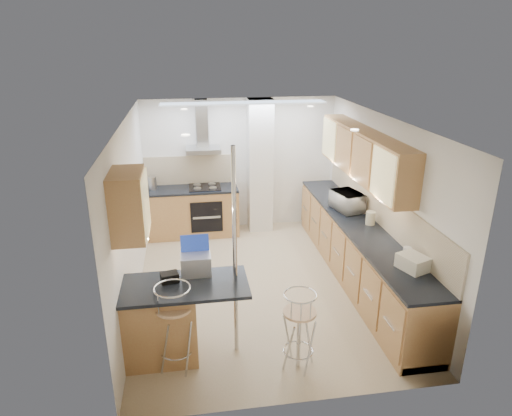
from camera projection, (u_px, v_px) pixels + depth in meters
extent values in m
plane|color=tan|center=(260.00, 285.00, 6.91)|extent=(4.80, 4.80, 0.00)
cube|color=white|center=(240.00, 165.00, 8.69)|extent=(3.60, 0.04, 2.50)
cube|color=white|center=(303.00, 297.00, 4.25)|extent=(3.60, 0.04, 2.50)
cube|color=white|center=(131.00, 215.00, 6.21)|extent=(0.04, 4.80, 2.50)
cube|color=white|center=(381.00, 202.00, 6.73)|extent=(0.04, 4.80, 2.50)
cube|color=silver|center=(261.00, 120.00, 6.03)|extent=(3.60, 4.80, 0.02)
cube|color=#AD7445|center=(363.00, 154.00, 6.86)|extent=(0.34, 3.00, 0.72)
cube|color=#AD7445|center=(128.00, 205.00, 4.77)|extent=(0.34, 0.62, 0.72)
cube|color=beige|center=(379.00, 206.00, 6.75)|extent=(0.03, 4.40, 0.56)
cube|color=beige|center=(190.00, 170.00, 8.57)|extent=(1.70, 0.03, 0.56)
cube|color=silver|center=(260.00, 167.00, 8.56)|extent=(0.45, 0.40, 2.50)
cube|color=#ABAEAF|center=(203.00, 150.00, 8.23)|extent=(0.62, 0.48, 0.08)
cube|color=#ABAEAF|center=(202.00, 124.00, 8.21)|extent=(0.22, 0.20, 0.88)
cylinder|color=silver|center=(235.00, 256.00, 5.05)|extent=(0.05, 0.05, 2.50)
cube|color=black|center=(207.00, 217.00, 8.31)|extent=(0.58, 0.02, 0.58)
cube|color=black|center=(205.00, 187.00, 8.43)|extent=(0.58, 0.50, 0.02)
cube|color=tan|center=(244.00, 103.00, 7.70)|extent=(2.80, 0.35, 0.02)
cube|color=#AD7445|center=(357.00, 252.00, 6.97)|extent=(0.60, 4.40, 0.88)
cube|color=black|center=(360.00, 225.00, 6.81)|extent=(0.63, 4.40, 0.04)
cube|color=#AD7445|center=(193.00, 212.00, 8.56)|extent=(1.70, 0.60, 0.88)
cube|color=black|center=(191.00, 189.00, 8.40)|extent=(1.70, 0.63, 0.04)
cube|color=#AD7445|center=(185.00, 322.00, 5.25)|extent=(1.35, 0.62, 0.90)
cube|color=black|center=(182.00, 286.00, 5.08)|extent=(1.47, 0.72, 0.04)
imported|color=silver|center=(348.00, 201.00, 7.28)|extent=(0.49, 0.62, 0.30)
cube|color=#ACAEB4|center=(196.00, 264.00, 5.28)|extent=(0.35, 0.26, 0.24)
cube|color=black|center=(170.00, 277.00, 5.13)|extent=(0.22, 0.18, 0.11)
cylinder|color=silver|center=(342.00, 195.00, 7.76)|extent=(0.13, 0.13, 0.17)
cylinder|color=silver|center=(344.00, 193.00, 7.88)|extent=(0.14, 0.14, 0.17)
cylinder|color=beige|center=(371.00, 218.00, 6.74)|extent=(0.17, 0.17, 0.20)
cylinder|color=silver|center=(407.00, 253.00, 5.70)|extent=(0.12, 0.12, 0.16)
cube|color=silver|center=(413.00, 263.00, 5.43)|extent=(0.37, 0.41, 0.18)
cylinder|color=#ABAEAF|center=(152.00, 183.00, 8.30)|extent=(0.16, 0.16, 0.24)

